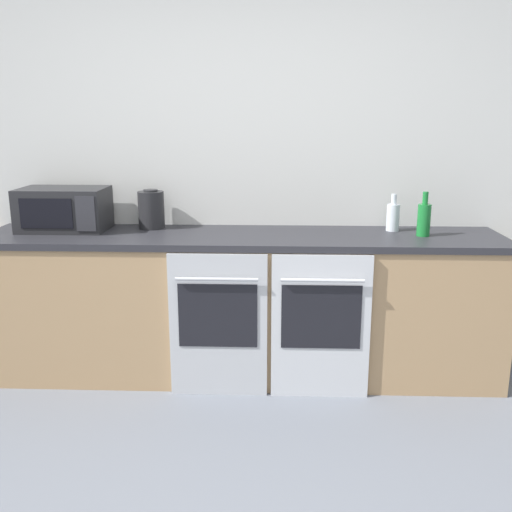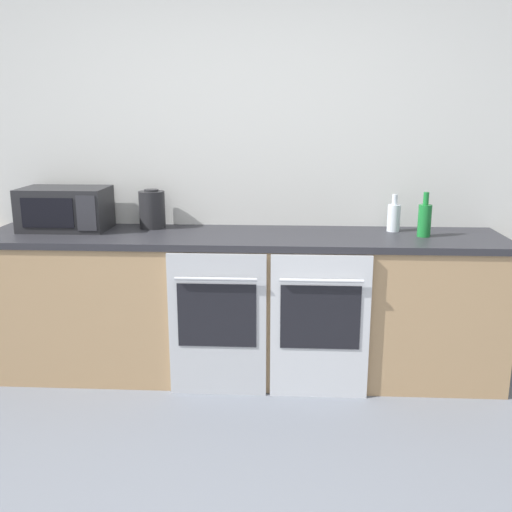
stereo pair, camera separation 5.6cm
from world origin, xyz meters
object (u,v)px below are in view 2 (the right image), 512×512
Objects in this scene: microwave at (65,209)px; bottle_green at (425,219)px; oven_left at (217,325)px; oven_right at (320,327)px; kettle at (152,209)px; bottle_clear at (394,217)px.

bottle_green is at bearing -2.47° from microwave.
microwave is 2.21m from bottle_green.
bottle_green is (1.21, 0.32, 0.57)m from oven_left.
oven_right is at bearing -152.85° from bottle_green.
oven_right is 1.60× the size of microwave.
oven_left is 0.90m from kettle.
kettle is (-0.47, 0.50, 0.58)m from oven_left.
bottle_clear is (2.05, 0.06, -0.04)m from microwave.
microwave is 2.15× the size of kettle.
bottle_clear is at bearing 45.10° from oven_right.
oven_right is 0.90m from bottle_green.
oven_left is 1.37m from bottle_green.
bottle_clear is at bearing 1.56° from microwave.
bottle_green is (0.62, 0.32, 0.57)m from oven_right.
bottle_clear is at bearing -1.06° from kettle.
bottle_green reaches higher than oven_right.
bottle_clear reaches higher than oven_right.
microwave reaches higher than oven_right.
bottle_green is (2.21, -0.10, -0.03)m from microwave.
bottle_clear is at bearing 135.31° from bottle_green.
kettle is (-1.52, 0.03, 0.03)m from bottle_clear.
oven_right is at bearing -134.90° from bottle_clear.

